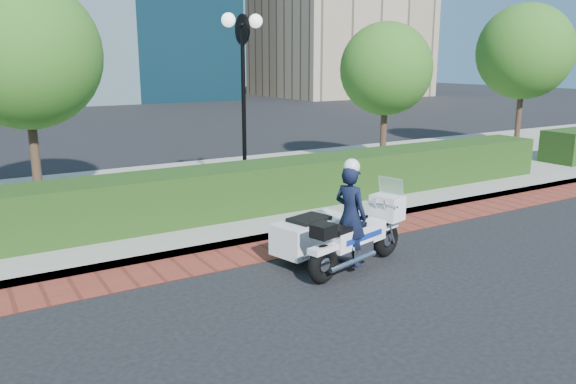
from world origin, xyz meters
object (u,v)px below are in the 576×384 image
lamppost (243,76)px  tree_b (24,54)px  tree_c (386,69)px  police_motorcycle (338,229)px  tree_d (525,52)px

lamppost → tree_b: (-4.50, 1.30, 0.48)m
tree_b → tree_c: tree_b is taller
police_motorcycle → tree_b: bearing=105.6°
lamppost → tree_b: 4.71m
tree_b → tree_d: (16.50, 0.00, 0.18)m
lamppost → tree_c: (5.50, 1.30, 0.09)m
lamppost → tree_d: 12.09m
lamppost → police_motorcycle: bearing=-99.6°
tree_c → police_motorcycle: 9.23m
lamppost → police_motorcycle: size_ratio=1.85×
tree_b → tree_d: 16.50m
tree_b → police_motorcycle: (3.66, -6.25, -2.80)m
tree_b → lamppost: bearing=-16.1°
tree_d → lamppost: bearing=-173.8°
lamppost → tree_c: bearing=13.3°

